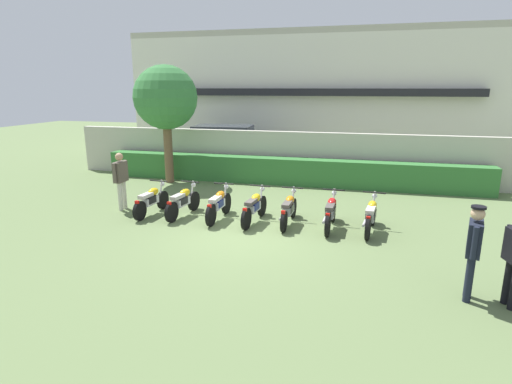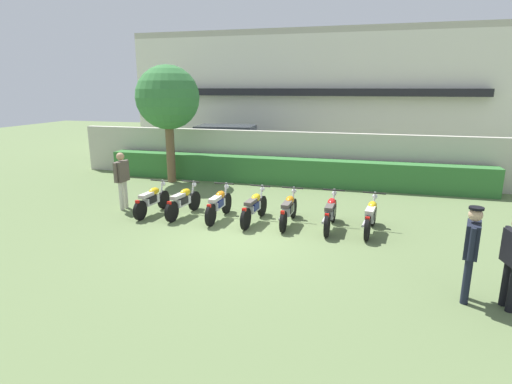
{
  "view_description": "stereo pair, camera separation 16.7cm",
  "coord_description": "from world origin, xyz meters",
  "px_view_note": "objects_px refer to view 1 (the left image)",
  "views": [
    {
      "loc": [
        2.8,
        -9.52,
        3.67
      ],
      "look_at": [
        0.0,
        1.35,
        0.8
      ],
      "focal_mm": 28.91,
      "sensor_mm": 36.0,
      "label": 1
    },
    {
      "loc": [
        2.96,
        -9.47,
        3.67
      ],
      "look_at": [
        0.0,
        1.35,
        0.8
      ],
      "focal_mm": 28.91,
      "sensor_mm": 36.0,
      "label": 2
    }
  ],
  "objects_px": {
    "motorcycle_in_row_1": "(183,201)",
    "motorcycle_in_row_2": "(219,204)",
    "motorcycle_in_row_0": "(151,200)",
    "motorcycle_in_row_5": "(331,212)",
    "motorcycle_in_row_3": "(254,207)",
    "parked_car": "(226,146)",
    "tree_near_inspector": "(166,98)",
    "motorcycle_in_row_4": "(289,209)",
    "officer_0": "(474,245)",
    "inspector_person": "(121,176)",
    "motorcycle_in_row_6": "(371,215)"
  },
  "relations": [
    {
      "from": "motorcycle_in_row_1",
      "to": "motorcycle_in_row_4",
      "type": "distance_m",
      "value": 3.11
    },
    {
      "from": "motorcycle_in_row_0",
      "to": "inspector_person",
      "type": "xyz_separation_m",
      "value": [
        -1.11,
        0.25,
        0.61
      ]
    },
    {
      "from": "motorcycle_in_row_3",
      "to": "motorcycle_in_row_6",
      "type": "relative_size",
      "value": 1.03
    },
    {
      "from": "motorcycle_in_row_6",
      "to": "motorcycle_in_row_5",
      "type": "bearing_deg",
      "value": 96.01
    },
    {
      "from": "motorcycle_in_row_2",
      "to": "motorcycle_in_row_0",
      "type": "bearing_deg",
      "value": 92.81
    },
    {
      "from": "motorcycle_in_row_6",
      "to": "motorcycle_in_row_0",
      "type": "bearing_deg",
      "value": 97.3
    },
    {
      "from": "parked_car",
      "to": "motorcycle_in_row_5",
      "type": "bearing_deg",
      "value": -59.59
    },
    {
      "from": "parked_car",
      "to": "motorcycle_in_row_3",
      "type": "xyz_separation_m",
      "value": [
        3.51,
        -8.12,
        -0.49
      ]
    },
    {
      "from": "motorcycle_in_row_2",
      "to": "inspector_person",
      "type": "bearing_deg",
      "value": 87.85
    },
    {
      "from": "parked_car",
      "to": "motorcycle_in_row_1",
      "type": "distance_m",
      "value": 8.21
    },
    {
      "from": "motorcycle_in_row_3",
      "to": "motorcycle_in_row_1",
      "type": "bearing_deg",
      "value": 94.14
    },
    {
      "from": "parked_car",
      "to": "motorcycle_in_row_5",
      "type": "relative_size",
      "value": 2.44
    },
    {
      "from": "motorcycle_in_row_5",
      "to": "motorcycle_in_row_6",
      "type": "xyz_separation_m",
      "value": [
        1.03,
        -0.02,
        -0.0
      ]
    },
    {
      "from": "motorcycle_in_row_2",
      "to": "motorcycle_in_row_5",
      "type": "relative_size",
      "value": 0.97
    },
    {
      "from": "motorcycle_in_row_2",
      "to": "officer_0",
      "type": "height_order",
      "value": "officer_0"
    },
    {
      "from": "motorcycle_in_row_0",
      "to": "motorcycle_in_row_6",
      "type": "relative_size",
      "value": 0.97
    },
    {
      "from": "tree_near_inspector",
      "to": "officer_0",
      "type": "relative_size",
      "value": 2.61
    },
    {
      "from": "motorcycle_in_row_1",
      "to": "motorcycle_in_row_6",
      "type": "relative_size",
      "value": 0.98
    },
    {
      "from": "parked_car",
      "to": "motorcycle_in_row_2",
      "type": "distance_m",
      "value": 8.5
    },
    {
      "from": "motorcycle_in_row_2",
      "to": "inspector_person",
      "type": "distance_m",
      "value": 3.26
    },
    {
      "from": "motorcycle_in_row_1",
      "to": "motorcycle_in_row_2",
      "type": "height_order",
      "value": "motorcycle_in_row_2"
    },
    {
      "from": "motorcycle_in_row_4",
      "to": "officer_0",
      "type": "distance_m",
      "value": 5.05
    },
    {
      "from": "motorcycle_in_row_1",
      "to": "motorcycle_in_row_2",
      "type": "bearing_deg",
      "value": -84.67
    },
    {
      "from": "motorcycle_in_row_2",
      "to": "parked_car",
      "type": "bearing_deg",
      "value": 18.48
    },
    {
      "from": "parked_car",
      "to": "motorcycle_in_row_3",
      "type": "distance_m",
      "value": 8.86
    },
    {
      "from": "tree_near_inspector",
      "to": "inspector_person",
      "type": "height_order",
      "value": "tree_near_inspector"
    },
    {
      "from": "motorcycle_in_row_3",
      "to": "motorcycle_in_row_6",
      "type": "distance_m",
      "value": 3.12
    },
    {
      "from": "inspector_person",
      "to": "officer_0",
      "type": "height_order",
      "value": "inspector_person"
    },
    {
      "from": "tree_near_inspector",
      "to": "officer_0",
      "type": "xyz_separation_m",
      "value": [
        9.28,
        -7.24,
        -2.22
      ]
    },
    {
      "from": "motorcycle_in_row_0",
      "to": "motorcycle_in_row_5",
      "type": "bearing_deg",
      "value": -84.92
    },
    {
      "from": "motorcycle_in_row_5",
      "to": "officer_0",
      "type": "distance_m",
      "value": 4.2
    },
    {
      "from": "motorcycle_in_row_0",
      "to": "officer_0",
      "type": "relative_size",
      "value": 1.04
    },
    {
      "from": "motorcycle_in_row_1",
      "to": "motorcycle_in_row_6",
      "type": "bearing_deg",
      "value": -83.38
    },
    {
      "from": "parked_car",
      "to": "motorcycle_in_row_3",
      "type": "relative_size",
      "value": 2.44
    },
    {
      "from": "tree_near_inspector",
      "to": "motorcycle_in_row_4",
      "type": "distance_m",
      "value": 7.32
    },
    {
      "from": "motorcycle_in_row_4",
      "to": "motorcycle_in_row_3",
      "type": "bearing_deg",
      "value": 96.17
    },
    {
      "from": "officer_0",
      "to": "motorcycle_in_row_0",
      "type": "bearing_deg",
      "value": -8.61
    },
    {
      "from": "motorcycle_in_row_0",
      "to": "motorcycle_in_row_5",
      "type": "distance_m",
      "value": 5.22
    },
    {
      "from": "parked_car",
      "to": "motorcycle_in_row_0",
      "type": "height_order",
      "value": "parked_car"
    },
    {
      "from": "motorcycle_in_row_0",
      "to": "motorcycle_in_row_5",
      "type": "height_order",
      "value": "motorcycle_in_row_5"
    },
    {
      "from": "parked_car",
      "to": "motorcycle_in_row_4",
      "type": "distance_m",
      "value": 9.21
    },
    {
      "from": "parked_car",
      "to": "motorcycle_in_row_3",
      "type": "height_order",
      "value": "parked_car"
    },
    {
      "from": "motorcycle_in_row_0",
      "to": "tree_near_inspector",
      "type": "bearing_deg",
      "value": 23.47
    },
    {
      "from": "motorcycle_in_row_1",
      "to": "motorcycle_in_row_5",
      "type": "distance_m",
      "value": 4.25
    },
    {
      "from": "officer_0",
      "to": "inspector_person",
      "type": "bearing_deg",
      "value": -7.54
    },
    {
      "from": "motorcycle_in_row_5",
      "to": "motorcycle_in_row_3",
      "type": "bearing_deg",
      "value": 92.41
    },
    {
      "from": "motorcycle_in_row_2",
      "to": "inspector_person",
      "type": "height_order",
      "value": "inspector_person"
    },
    {
      "from": "motorcycle_in_row_3",
      "to": "motorcycle_in_row_2",
      "type": "bearing_deg",
      "value": 95.03
    },
    {
      "from": "motorcycle_in_row_6",
      "to": "officer_0",
      "type": "height_order",
      "value": "officer_0"
    },
    {
      "from": "motorcycle_in_row_0",
      "to": "motorcycle_in_row_4",
      "type": "xyz_separation_m",
      "value": [
        4.08,
        0.12,
        -0.0
      ]
    }
  ]
}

